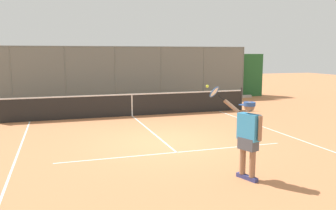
# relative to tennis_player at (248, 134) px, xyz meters

# --- Properties ---
(ground_plane) EXTENTS (60.00, 60.00, 0.00)m
(ground_plane) POSITION_rel_tennis_player_xyz_m (0.76, -3.54, -0.99)
(ground_plane) COLOR #C67A4C
(court_line_markings) EXTENTS (8.31, 10.71, 0.01)m
(court_line_markings) POSITION_rel_tennis_player_xyz_m (0.76, -2.12, -0.99)
(court_line_markings) COLOR white
(court_line_markings) RESTS_ON ground
(fence_backdrop) EXTENTS (18.59, 1.37, 3.05)m
(fence_backdrop) POSITION_rel_tennis_player_xyz_m (0.76, -13.18, 0.32)
(fence_backdrop) COLOR slate
(fence_backdrop) RESTS_ON ground
(tennis_net) EXTENTS (10.67, 0.09, 1.07)m
(tennis_net) POSITION_rel_tennis_player_xyz_m (0.76, -8.26, -0.50)
(tennis_net) COLOR #2D2D2D
(tennis_net) RESTS_ON ground
(tennis_player) EXTENTS (0.81, 1.25, 1.98)m
(tennis_player) POSITION_rel_tennis_player_xyz_m (0.00, 0.00, 0.00)
(tennis_player) COLOR navy
(tennis_player) RESTS_ON ground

